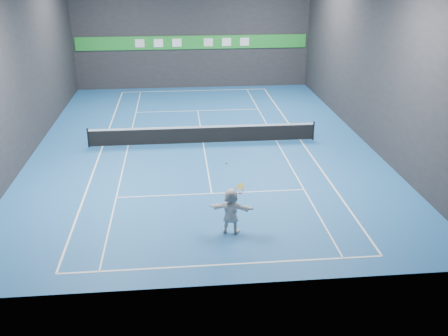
{
  "coord_description": "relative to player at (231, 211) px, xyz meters",
  "views": [
    {
      "loc": [
        -1.36,
        -25.94,
        9.5
      ],
      "look_at": [
        0.47,
        -7.13,
        1.5
      ],
      "focal_mm": 40.0,
      "sensor_mm": 36.0,
      "label": 1
    }
  ],
  "objects": [
    {
      "name": "sponsor_banner",
      "position": [
        -0.47,
        22.7,
        2.61
      ],
      "size": [
        17.64,
        0.11,
        1.0
      ],
      "color": "#1F922E",
      "rests_on": "wall_back"
    },
    {
      "name": "wall_left",
      "position": [
        -9.47,
        9.77,
        3.61
      ],
      "size": [
        0.1,
        26.0,
        9.0
      ],
      "primitive_type": "cube",
      "color": "#242426",
      "rests_on": "ground"
    },
    {
      "name": "wall_back",
      "position": [
        -0.47,
        22.77,
        3.61
      ],
      "size": [
        18.0,
        0.1,
        9.0
      ],
      "primitive_type": "cube",
      "color": "#242426",
      "rests_on": "ground"
    },
    {
      "name": "wall_right",
      "position": [
        8.53,
        9.77,
        3.61
      ],
      "size": [
        0.1,
        26.0,
        9.0
      ],
      "primitive_type": "cube",
      "color": "#242426",
      "rests_on": "ground"
    },
    {
      "name": "baseline_far",
      "position": [
        -0.47,
        21.66,
        -0.89
      ],
      "size": [
        10.98,
        0.08,
        0.01
      ],
      "primitive_type": "cube",
      "color": "white",
      "rests_on": "ground"
    },
    {
      "name": "tennis_net",
      "position": [
        -0.47,
        9.77,
        -0.35
      ],
      "size": [
        12.5,
        0.1,
        1.07
      ],
      "color": "black",
      "rests_on": "ground"
    },
    {
      "name": "center_service_line",
      "position": [
        -0.47,
        9.77,
        -0.89
      ],
      "size": [
        0.06,
        12.8,
        0.01
      ],
      "primitive_type": "cube",
      "color": "white",
      "rests_on": "ground"
    },
    {
      "name": "service_line_far",
      "position": [
        -0.47,
        16.17,
        -0.89
      ],
      "size": [
        8.23,
        0.06,
        0.01
      ],
      "primitive_type": "cube",
      "color": "white",
      "rests_on": "ground"
    },
    {
      "name": "baseline_near",
      "position": [
        -0.47,
        -2.12,
        -0.89
      ],
      "size": [
        10.98,
        0.08,
        0.01
      ],
      "primitive_type": "cube",
      "color": "white",
      "rests_on": "ground"
    },
    {
      "name": "tennis_ball",
      "position": [
        -0.17,
        -0.02,
        1.9
      ],
      "size": [
        0.06,
        0.06,
        0.06
      ],
      "primitive_type": "sphere",
      "color": "#AED022",
      "rests_on": "player"
    },
    {
      "name": "sideline_doubles_right",
      "position": [
        5.02,
        9.77,
        -0.89
      ],
      "size": [
        0.08,
        23.78,
        0.01
      ],
      "primitive_type": "cube",
      "color": "white",
      "rests_on": "ground"
    },
    {
      "name": "wall_front",
      "position": [
        -0.47,
        -3.23,
        3.61
      ],
      "size": [
        18.0,
        0.1,
        9.0
      ],
      "primitive_type": "cube",
      "color": "#242426",
      "rests_on": "ground"
    },
    {
      "name": "player",
      "position": [
        0.0,
        0.0,
        0.0
      ],
      "size": [
        1.73,
        0.91,
        1.79
      ],
      "primitive_type": "imported",
      "rotation": [
        0.0,
        0.0,
        2.9
      ],
      "color": "silver",
      "rests_on": "ground"
    },
    {
      "name": "service_line_near",
      "position": [
        -0.47,
        3.37,
        -0.89
      ],
      "size": [
        8.23,
        0.06,
        0.01
      ],
      "primitive_type": "cube",
      "color": "white",
      "rests_on": "ground"
    },
    {
      "name": "sideline_doubles_left",
      "position": [
        -5.96,
        9.77,
        -0.89
      ],
      "size": [
        0.08,
        23.78,
        0.01
      ],
      "primitive_type": "cube",
      "color": "white",
      "rests_on": "ground"
    },
    {
      "name": "tennis_racket",
      "position": [
        0.3,
        0.05,
        0.78
      ],
      "size": [
        0.44,
        0.39,
        0.7
      ],
      "color": "red",
      "rests_on": "player"
    },
    {
      "name": "sideline_singles_left",
      "position": [
        -4.58,
        9.77,
        -0.89
      ],
      "size": [
        0.06,
        23.78,
        0.01
      ],
      "primitive_type": "cube",
      "color": "white",
      "rests_on": "ground"
    },
    {
      "name": "ground",
      "position": [
        -0.47,
        9.77,
        -0.89
      ],
      "size": [
        26.0,
        26.0,
        0.0
      ],
      "primitive_type": "plane",
      "color": "#1B5494",
      "rests_on": "ground"
    },
    {
      "name": "sideline_singles_right",
      "position": [
        3.64,
        9.77,
        -0.89
      ],
      "size": [
        0.06,
        23.78,
        0.01
      ],
      "primitive_type": "cube",
      "color": "white",
      "rests_on": "ground"
    }
  ]
}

